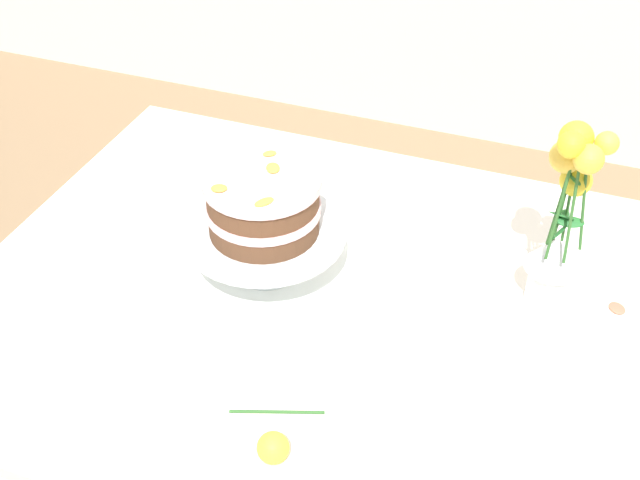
% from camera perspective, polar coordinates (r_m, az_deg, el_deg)
% --- Properties ---
extents(dining_table, '(1.40, 1.00, 0.74)m').
position_cam_1_polar(dining_table, '(1.48, 2.25, -7.87)').
color(dining_table, white).
rests_on(dining_table, ground).
extents(linen_napkin, '(0.37, 0.37, 0.00)m').
position_cam_1_polar(linen_napkin, '(1.50, -3.75, -2.22)').
color(linen_napkin, white).
rests_on(linen_napkin, dining_table).
extents(cake_stand, '(0.29, 0.29, 0.10)m').
position_cam_1_polar(cake_stand, '(1.45, -3.89, 0.23)').
color(cake_stand, silver).
rests_on(cake_stand, linen_napkin).
extents(layer_cake, '(0.20, 0.20, 0.12)m').
position_cam_1_polar(layer_cake, '(1.40, -4.01, 2.59)').
color(layer_cake, brown).
rests_on(layer_cake, cake_stand).
extents(flower_vase, '(0.10, 0.11, 0.36)m').
position_cam_1_polar(flower_vase, '(1.39, 16.59, 1.18)').
color(flower_vase, silver).
rests_on(flower_vase, dining_table).
extents(fallen_rose, '(0.14, 0.13, 0.05)m').
position_cam_1_polar(fallen_rose, '(1.20, -3.30, -14.25)').
color(fallen_rose, '#2D6028').
rests_on(fallen_rose, dining_table).
extents(loose_petal_0, '(0.04, 0.04, 0.01)m').
position_cam_1_polar(loose_petal_0, '(1.51, 20.10, -4.51)').
color(loose_petal_0, '#E56B51').
rests_on(loose_petal_0, dining_table).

